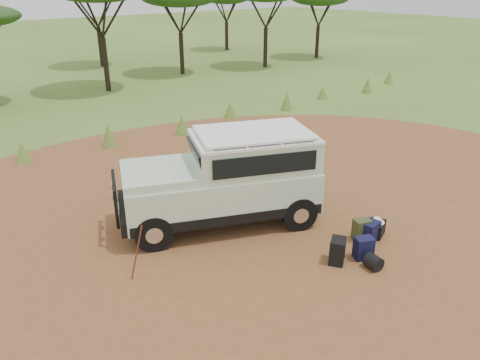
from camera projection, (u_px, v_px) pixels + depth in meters
ground at (262, 240)px, 11.46m from camera, size 140.00×140.00×0.00m
dirt_clearing at (262, 240)px, 11.46m from camera, size 23.00×23.00×0.01m
grass_fringe at (113, 137)px, 17.58m from camera, size 36.60×1.60×0.90m
safari_vehicle at (227, 181)px, 11.87m from camera, size 5.33×3.75×2.44m
walking_staff at (137, 253)px, 9.70m from camera, size 0.29×0.28×1.33m
backpack_black at (337, 251)px, 10.46m from camera, size 0.54×0.50×0.59m
backpack_navy at (364, 248)px, 10.63m from camera, size 0.49×0.44×0.53m
backpack_olive at (361, 230)px, 11.39m from camera, size 0.46×0.39×0.55m
duffel_navy at (370, 231)px, 11.37m from camera, size 0.49×0.39×0.50m
hard_case at (376, 229)px, 11.62m from camera, size 0.62×0.54×0.37m
stuff_sack at (373, 262)px, 10.28m from camera, size 0.38×0.38×0.34m
safari_hat at (377, 221)px, 11.53m from camera, size 0.37×0.37×0.11m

